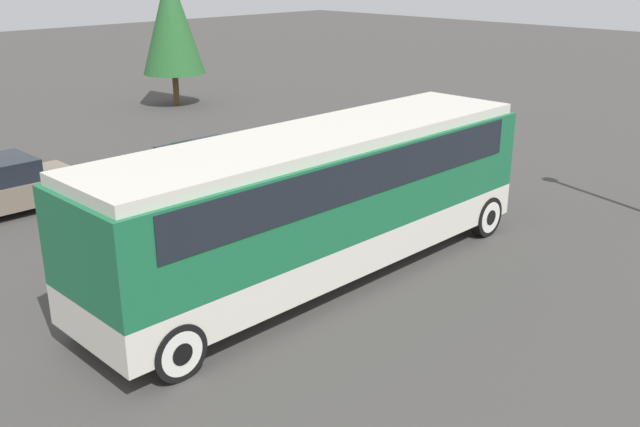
{
  "coord_description": "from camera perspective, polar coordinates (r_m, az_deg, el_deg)",
  "views": [
    {
      "loc": [
        -9.98,
        -9.98,
        6.5
      ],
      "look_at": [
        0.0,
        0.0,
        1.44
      ],
      "focal_mm": 40.0,
      "sensor_mm": 36.0,
      "label": 1
    }
  ],
  "objects": [
    {
      "name": "tree_center",
      "position": [
        34.05,
        -11.81,
        14.85
      ],
      "size": [
        2.83,
        2.83,
        6.21
      ],
      "color": "brown",
      "rests_on": "ground_plane"
    },
    {
      "name": "ground_plane",
      "position": [
        15.54,
        0.0,
        -5.01
      ],
      "size": [
        120.0,
        120.0,
        0.0
      ],
      "primitive_type": "plane",
      "color": "#423F3D"
    },
    {
      "name": "parked_car_near",
      "position": [
        21.32,
        -8.91,
        3.66
      ],
      "size": [
        4.51,
        1.96,
        1.4
      ],
      "color": "#BCBCC1",
      "rests_on": "ground_plane"
    },
    {
      "name": "tour_bus",
      "position": [
        14.9,
        0.26,
        1.83
      ],
      "size": [
        10.87,
        2.69,
        3.2
      ],
      "color": "silver",
      "rests_on": "ground_plane"
    }
  ]
}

